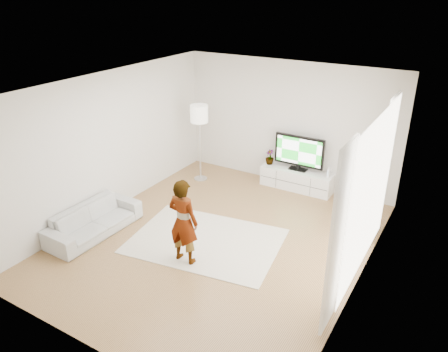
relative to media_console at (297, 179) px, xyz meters
The scene contains 17 objects.
floor 2.80m from the media_console, 97.98° to the right, with size 6.00×6.00×0.00m, color tan.
ceiling 3.80m from the media_console, 97.98° to the right, with size 6.00×6.00×0.00m, color white.
wall_left 4.17m from the media_console, 136.24° to the right, with size 0.02×6.00×2.80m, color silver.
wall_right 3.67m from the media_console, 52.62° to the right, with size 0.02×6.00×2.80m, color silver.
wall_back 1.26m from the media_console, 148.76° to the left, with size 5.00×0.02×2.80m, color silver.
wall_front 5.90m from the media_console, 93.85° to the right, with size 5.00×0.02×2.80m, color silver.
window 3.46m from the media_console, 49.67° to the right, with size 0.01×2.60×2.50m, color white.
curtain_near 4.41m from the media_console, 61.87° to the right, with size 0.04×0.70×2.60m, color white.
curtain_far 2.58m from the media_console, 30.06° to the right, with size 0.04×0.70×2.60m, color white.
media_console is the anchor object (origin of this frame).
television 0.66m from the media_console, 90.00° to the left, with size 1.13×0.22×0.79m.
game_console 0.78m from the media_console, ahead, with size 0.06×0.15×0.19m.
potted_plant 0.80m from the media_console, behind, with size 0.19×0.19×0.35m, color #3F7238.
rug 2.97m from the media_console, 100.95° to the right, with size 2.63×1.89×0.01m, color beige.
player 3.66m from the media_console, 98.52° to the right, with size 0.54×0.35×1.48m, color #334772.
sofa 4.48m from the media_console, 123.73° to the right, with size 1.84×0.72×0.54m, color beige.
floor_lamp 2.60m from the media_console, 162.61° to the right, with size 0.40×0.40×1.79m.
Camera 1 is at (3.57, -5.75, 4.32)m, focal length 35.00 mm.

